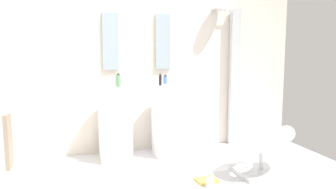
{
  "coord_description": "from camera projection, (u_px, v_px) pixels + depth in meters",
  "views": [
    {
      "loc": [
        -0.91,
        -3.12,
        1.47
      ],
      "look_at": [
        0.15,
        0.55,
        0.95
      ],
      "focal_mm": 36.19,
      "sensor_mm": 36.0,
      "label": 1
    }
  ],
  "objects": [
    {
      "name": "rear_partition",
      "position": [
        137.0,
        61.0,
        4.81
      ],
      "size": [
        4.8,
        0.1,
        2.6
      ],
      "primitive_type": "cube",
      "color": "beige",
      "rests_on": "ground_plane"
    },
    {
      "name": "pedestal_sink_right",
      "position": [
        169.0,
        120.0,
        4.66
      ],
      "size": [
        0.41,
        0.41,
        1.08
      ],
      "color": "white",
      "rests_on": "ground_plane"
    },
    {
      "name": "soap_bottle_amber",
      "position": [
        117.0,
        81.0,
        4.49
      ],
      "size": [
        0.05,
        0.05,
        0.13
      ],
      "color": "#C68C38",
      "rests_on": "pedestal_sink_left"
    },
    {
      "name": "area_rug",
      "position": [
        210.0,
        188.0,
        3.58
      ],
      "size": [
        1.04,
        0.85,
        0.01
      ],
      "primitive_type": "cube",
      "color": "#B2B2B7",
      "rests_on": "ground_plane"
    },
    {
      "name": "soap_bottle_blue",
      "position": [
        165.0,
        80.0,
        4.68
      ],
      "size": [
        0.06,
        0.06,
        0.13
      ],
      "color": "#4C72B7",
      "rests_on": "pedestal_sink_right"
    },
    {
      "name": "shower_column",
      "position": [
        233.0,
        74.0,
        5.13
      ],
      "size": [
        0.49,
        0.24,
        2.05
      ],
      "color": "#B7BABF",
      "rests_on": "ground_plane"
    },
    {
      "name": "pedestal_sink_left",
      "position": [
        115.0,
        123.0,
        4.46
      ],
      "size": [
        0.41,
        0.41,
        1.08
      ],
      "color": "white",
      "rests_on": "ground_plane"
    },
    {
      "name": "coffee_mug",
      "position": [
        210.0,
        183.0,
        3.57
      ],
      "size": [
        0.08,
        0.08,
        0.11
      ],
      "primitive_type": "cylinder",
      "color": "white",
      "rests_on": "area_rug"
    },
    {
      "name": "vanity_mirror_right",
      "position": [
        163.0,
        42.0,
        4.81
      ],
      "size": [
        0.22,
        0.03,
        0.77
      ],
      "primitive_type": "cube",
      "color": "#8C9EA8"
    },
    {
      "name": "vanity_mirror_left",
      "position": [
        110.0,
        41.0,
        4.61
      ],
      "size": [
        0.22,
        0.03,
        0.77
      ],
      "primitive_type": "cube",
      "color": "#8C9EA8"
    },
    {
      "name": "soap_bottle_green",
      "position": [
        118.0,
        81.0,
        4.27
      ],
      "size": [
        0.06,
        0.06,
        0.18
      ],
      "color": "#59996B",
      "rests_on": "pedestal_sink_left"
    },
    {
      "name": "towel_rack",
      "position": [
        5.0,
        143.0,
        3.03
      ],
      "size": [
        0.37,
        0.22,
        0.95
      ],
      "color": "#B7BABF",
      "rests_on": "ground_plane"
    },
    {
      "name": "magazine_ochre",
      "position": [
        206.0,
        180.0,
        3.74
      ],
      "size": [
        0.24,
        0.2,
        0.03
      ],
      "primitive_type": "cube",
      "rotation": [
        0.0,
        0.0,
        0.07
      ],
      "color": "gold",
      "rests_on": "area_rug"
    },
    {
      "name": "soap_bottle_black",
      "position": [
        160.0,
        80.0,
        4.49
      ],
      "size": [
        0.04,
        0.04,
        0.16
      ],
      "color": "black",
      "rests_on": "pedestal_sink_right"
    },
    {
      "name": "lounge_chair",
      "position": [
        261.0,
        146.0,
        3.93
      ],
      "size": [
        1.07,
        1.07,
        0.65
      ],
      "color": "#B7BABF",
      "rests_on": "ground_plane"
    }
  ]
}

